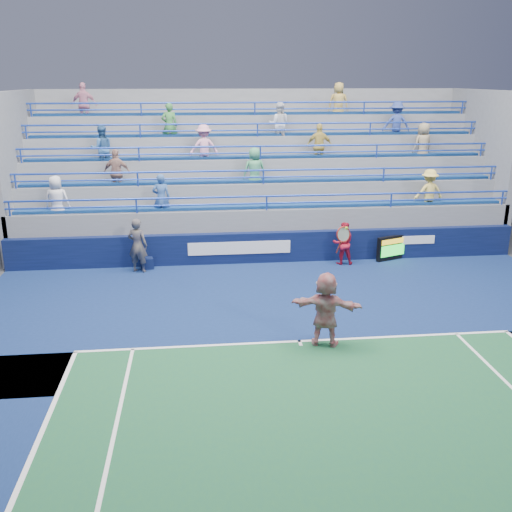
{
  "coord_description": "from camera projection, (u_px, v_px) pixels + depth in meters",
  "views": [
    {
      "loc": [
        -2.45,
        -12.75,
        6.33
      ],
      "look_at": [
        -0.82,
        2.5,
        1.5
      ],
      "focal_mm": 40.0,
      "sensor_mm": 36.0,
      "label": 1
    }
  ],
  "objects": [
    {
      "name": "line_judge",
      "position": [
        138.0,
        245.0,
        19.09
      ],
      "size": [
        0.79,
        0.65,
        1.86
      ],
      "primitive_type": "imported",
      "rotation": [
        0.0,
        0.0,
        2.81
      ],
      "color": "#131535",
      "rests_on": "ground"
    },
    {
      "name": "judge_chair",
      "position": [
        147.0,
        262.0,
        19.63
      ],
      "size": [
        0.46,
        0.47,
        0.7
      ],
      "color": "#0C153B",
      "rests_on": "ground"
    },
    {
      "name": "serve_speed_board",
      "position": [
        392.0,
        248.0,
        20.49
      ],
      "size": [
        1.26,
        0.6,
        0.9
      ],
      "color": "black",
      "rests_on": "ground"
    },
    {
      "name": "ground",
      "position": [
        299.0,
        342.0,
        14.24
      ],
      "size": [
        120.0,
        120.0,
        0.0
      ],
      "primitive_type": "plane",
      "color": "#333538"
    },
    {
      "name": "bleacher_stand",
      "position": [
        256.0,
        198.0,
        23.52
      ],
      "size": [
        18.0,
        5.6,
        6.13
      ],
      "color": "slate",
      "rests_on": "ground"
    },
    {
      "name": "sponsor_wall",
      "position": [
        267.0,
        247.0,
        20.24
      ],
      "size": [
        18.0,
        0.32,
        1.1
      ],
      "color": "#091232",
      "rests_on": "ground"
    },
    {
      "name": "ball_girl",
      "position": [
        343.0,
        243.0,
        19.95
      ],
      "size": [
        0.8,
        0.65,
        1.52
      ],
      "primitive_type": "imported",
      "rotation": [
        0.0,
        0.0,
        3.04
      ],
      "color": "#A21227",
      "rests_on": "ground"
    },
    {
      "name": "tennis_player",
      "position": [
        326.0,
        309.0,
        13.82
      ],
      "size": [
        1.83,
        1.07,
        3.02
      ],
      "color": "silver",
      "rests_on": "ground"
    }
  ]
}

